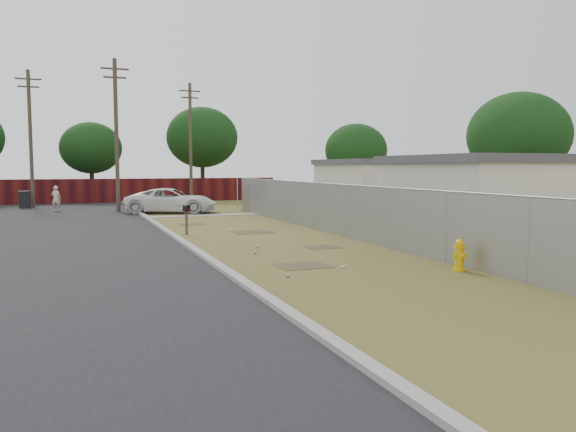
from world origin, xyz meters
name	(u,v)px	position (x,y,z in m)	size (l,w,h in m)	color
ground	(270,242)	(0.00, 0.00, 0.00)	(120.00, 120.00, 0.00)	olive
street	(68,226)	(-6.76, 8.05, 0.02)	(15.10, 60.00, 0.12)	black
chainlink_fence	(336,215)	(3.12, 1.03, 0.80)	(0.10, 27.06, 2.02)	gray
privacy_fence	(80,191)	(-6.00, 25.00, 0.90)	(30.00, 0.12, 1.80)	#4D1210
utility_poles	(116,137)	(-3.67, 20.67, 4.69)	(12.60, 8.24, 9.00)	#443B2D
houses	(442,191)	(9.70, 3.13, 1.56)	(9.30, 17.24, 3.10)	beige
horizon_trees	(176,141)	(0.84, 23.56, 4.63)	(33.32, 31.94, 7.78)	#342317
fire_hydrant	(460,255)	(2.70, -7.12, 0.40)	(0.39, 0.39, 0.86)	#DEA90B
mailbox	(186,211)	(-2.38, 3.12, 0.95)	(0.23, 0.52, 1.20)	brown
pickup_truck	(172,201)	(-1.17, 13.95, 0.72)	(2.39, 5.18, 1.44)	white
pedestrian	(56,198)	(-7.47, 17.79, 0.77)	(0.56, 0.37, 1.55)	beige
trash_bin	(25,199)	(-9.44, 21.17, 0.58)	(0.73, 0.80, 1.12)	black
scattered_litter	(276,246)	(-0.26, -1.36, 0.04)	(3.27, 10.59, 0.07)	silver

